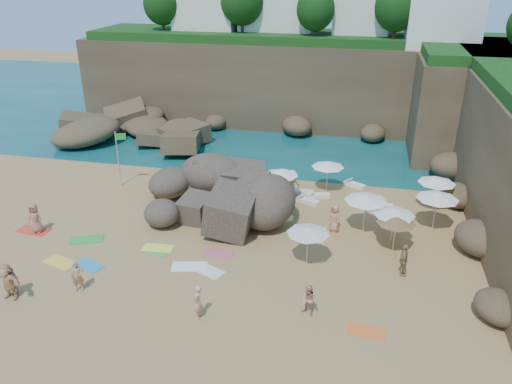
% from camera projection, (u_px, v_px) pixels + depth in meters
% --- Properties ---
extents(ground, '(120.00, 120.00, 0.00)m').
position_uv_depth(ground, '(212.00, 241.00, 29.24)').
color(ground, tan).
rests_on(ground, ground).
extents(seawater, '(120.00, 120.00, 0.00)m').
position_uv_depth(seawater, '(291.00, 108.00, 55.84)').
color(seawater, '#0C4751').
rests_on(seawater, ground).
extents(cliff_back, '(44.00, 8.00, 8.00)m').
position_uv_depth(cliff_back, '(304.00, 83.00, 49.34)').
color(cliff_back, brown).
rests_on(cliff_back, ground).
extents(cliff_corner, '(10.00, 12.00, 8.00)m').
position_uv_depth(cliff_corner, '(474.00, 104.00, 41.95)').
color(cliff_corner, brown).
rests_on(cliff_corner, ground).
extents(rock_promontory, '(12.00, 7.00, 2.00)m').
position_uv_depth(rock_promontory, '(148.00, 141.00, 45.59)').
color(rock_promontory, brown).
rests_on(rock_promontory, ground).
extents(clifftop_buildings, '(28.48, 9.48, 7.00)m').
position_uv_depth(clifftop_buildings, '(319.00, 5.00, 46.82)').
color(clifftop_buildings, white).
rests_on(clifftop_buildings, cliff_back).
extents(clifftop_trees, '(35.60, 23.82, 4.40)m').
position_uv_depth(clifftop_trees, '(333.00, 11.00, 40.89)').
color(clifftop_trees, '#11380F').
rests_on(clifftop_trees, ground).
extents(marina_masts, '(3.10, 0.10, 6.00)m').
position_uv_depth(marina_masts, '(151.00, 75.00, 57.83)').
color(marina_masts, white).
rests_on(marina_masts, ground).
extents(rock_outcrop, '(8.85, 7.31, 3.14)m').
position_uv_depth(rock_outcrop, '(215.00, 212.00, 32.60)').
color(rock_outcrop, brown).
rests_on(rock_outcrop, ground).
extents(flag_pole, '(0.78, 0.31, 4.11)m').
position_uv_depth(flag_pole, '(119.00, 152.00, 35.39)').
color(flag_pole, silver).
rests_on(flag_pole, ground).
extents(parasol_0, '(2.26, 2.26, 2.14)m').
position_uv_depth(parasol_0, '(239.00, 167.00, 34.54)').
color(parasol_0, silver).
rests_on(parasol_0, ground).
extents(parasol_1, '(2.26, 2.26, 2.13)m').
position_uv_depth(parasol_1, '(257.00, 173.00, 33.52)').
color(parasol_1, silver).
rests_on(parasol_1, ground).
extents(parasol_2, '(2.29, 2.29, 2.17)m').
position_uv_depth(parasol_2, '(328.00, 165.00, 34.87)').
color(parasol_2, silver).
rests_on(parasol_2, ground).
extents(parasol_3, '(2.57, 2.57, 2.43)m').
position_uv_depth(parasol_3, '(366.00, 198.00, 29.37)').
color(parasol_3, silver).
rests_on(parasol_3, ground).
extents(parasol_4, '(2.40, 2.40, 2.27)m').
position_uv_depth(parasol_4, '(437.00, 180.00, 32.11)').
color(parasol_4, silver).
rests_on(parasol_4, ground).
extents(parasol_5, '(2.36, 2.36, 2.23)m').
position_uv_depth(parasol_5, '(281.00, 173.00, 33.38)').
color(parasol_5, silver).
rests_on(parasol_5, ground).
extents(parasol_6, '(2.20, 2.20, 2.08)m').
position_uv_depth(parasol_6, '(396.00, 220.00, 27.50)').
color(parasol_6, silver).
rests_on(parasol_6, ground).
extents(parasol_7, '(2.36, 2.36, 2.23)m').
position_uv_depth(parasol_7, '(394.00, 212.00, 28.12)').
color(parasol_7, silver).
rests_on(parasol_7, ground).
extents(parasol_8, '(2.52, 2.52, 2.38)m').
position_uv_depth(parasol_8, '(438.00, 196.00, 29.72)').
color(parasol_8, silver).
rests_on(parasol_8, ground).
extents(parasol_9, '(2.32, 2.32, 2.19)m').
position_uv_depth(parasol_9, '(308.00, 230.00, 26.24)').
color(parasol_9, silver).
rests_on(parasol_9, ground).
extents(lounger_0, '(1.68, 0.89, 0.25)m').
position_uv_depth(lounger_0, '(318.00, 196.00, 34.62)').
color(lounger_0, white).
rests_on(lounger_0, ground).
extents(lounger_1, '(1.67, 1.25, 0.25)m').
position_uv_depth(lounger_1, '(355.00, 185.00, 36.29)').
color(lounger_1, white).
rests_on(lounger_1, ground).
extents(lounger_2, '(1.97, 0.86, 0.30)m').
position_uv_depth(lounger_2, '(297.00, 191.00, 35.19)').
color(lounger_2, silver).
rests_on(lounger_2, ground).
extents(lounger_3, '(2.16, 1.31, 0.32)m').
position_uv_depth(lounger_3, '(378.00, 209.00, 32.70)').
color(lounger_3, white).
rests_on(lounger_3, ground).
extents(lounger_4, '(1.69, 1.13, 0.25)m').
position_uv_depth(lounger_4, '(308.00, 201.00, 33.83)').
color(lounger_4, white).
rests_on(lounger_4, ground).
extents(lounger_5, '(1.98, 1.83, 0.31)m').
position_uv_depth(lounger_5, '(277.00, 219.00, 31.33)').
color(lounger_5, white).
rests_on(lounger_5, ground).
extents(towel_3, '(2.12, 1.61, 0.03)m').
position_uv_depth(towel_3, '(87.00, 240.00, 29.33)').
color(towel_3, green).
rests_on(towel_3, ground).
extents(towel_4, '(2.04, 1.41, 0.03)m').
position_uv_depth(towel_4, '(60.00, 262.00, 27.12)').
color(towel_4, yellow).
rests_on(towel_4, ground).
extents(towel_5, '(2.05, 1.34, 0.03)m').
position_uv_depth(towel_5, '(189.00, 267.00, 26.72)').
color(towel_5, white).
rests_on(towel_5, ground).
extents(towel_7, '(2.03, 1.17, 0.03)m').
position_uv_depth(towel_7, '(33.00, 231.00, 30.32)').
color(towel_7, red).
rests_on(towel_7, ground).
extents(towel_8, '(1.81, 1.37, 0.03)m').
position_uv_depth(towel_8, '(90.00, 265.00, 26.82)').
color(towel_8, '#248EC3').
rests_on(towel_8, ground).
extents(towel_9, '(1.67, 0.86, 0.03)m').
position_uv_depth(towel_9, '(218.00, 253.00, 27.94)').
color(towel_9, '#D65376').
rests_on(towel_9, ground).
extents(towel_10, '(1.79, 1.03, 0.03)m').
position_uv_depth(towel_10, '(366.00, 331.00, 22.05)').
color(towel_10, orange).
rests_on(towel_10, ground).
extents(towel_11, '(1.61, 0.96, 0.03)m').
position_uv_depth(towel_11, '(157.00, 251.00, 28.15)').
color(towel_11, green).
rests_on(towel_11, ground).
extents(towel_12, '(1.81, 1.01, 0.03)m').
position_uv_depth(towel_12, '(158.00, 248.00, 28.45)').
color(towel_12, '#F8FF43').
rests_on(towel_12, ground).
extents(towel_13, '(2.01, 1.54, 0.03)m').
position_uv_depth(towel_13, '(208.00, 270.00, 26.39)').
color(towel_13, silver).
rests_on(towel_13, ground).
extents(person_stand_1, '(0.86, 0.77, 1.45)m').
position_uv_depth(person_stand_1, '(224.00, 227.00, 29.25)').
color(person_stand_1, tan).
rests_on(person_stand_1, ground).
extents(person_stand_2, '(1.29, 0.65, 1.92)m').
position_uv_depth(person_stand_2, '(292.00, 183.00, 34.52)').
color(person_stand_2, tan).
rests_on(person_stand_2, ground).
extents(person_stand_3, '(0.48, 1.09, 1.84)m').
position_uv_depth(person_stand_3, '(404.00, 260.00, 25.66)').
color(person_stand_3, '#9C7B4E').
rests_on(person_stand_3, ground).
extents(person_stand_4, '(0.91, 0.95, 1.74)m').
position_uv_depth(person_stand_4, '(335.00, 218.00, 29.94)').
color(person_stand_4, tan).
rests_on(person_stand_4, ground).
extents(person_stand_5, '(1.63, 0.95, 1.69)m').
position_uv_depth(person_stand_5, '(203.00, 186.00, 34.36)').
color(person_stand_5, tan).
rests_on(person_stand_5, ground).
extents(person_stand_6, '(0.45, 0.65, 1.73)m').
position_uv_depth(person_stand_6, '(198.00, 302.00, 22.57)').
color(person_stand_6, '#E2A480').
rests_on(person_stand_6, ground).
extents(person_lie_1, '(1.23, 1.70, 0.37)m').
position_uv_depth(person_lie_1, '(15.00, 292.00, 24.40)').
color(person_lie_1, tan).
rests_on(person_lie_1, ground).
extents(person_lie_2, '(0.93, 1.86, 0.49)m').
position_uv_depth(person_lie_2, '(37.00, 229.00, 30.04)').
color(person_lie_2, '#A76353').
rests_on(person_lie_2, ground).
extents(person_lie_3, '(1.98, 2.10, 0.50)m').
position_uv_depth(person_lie_3, '(11.00, 294.00, 24.15)').
color(person_lie_3, '#E1A676').
rests_on(person_lie_3, ground).
extents(person_lie_4, '(1.17, 1.73, 0.39)m').
position_uv_depth(person_lie_4, '(80.00, 287.00, 24.72)').
color(person_lie_4, tan).
rests_on(person_lie_4, ground).
extents(person_lie_5, '(1.32, 1.70, 0.58)m').
position_uv_depth(person_lie_5, '(309.00, 310.00, 22.98)').
color(person_lie_5, tan).
rests_on(person_lie_5, ground).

